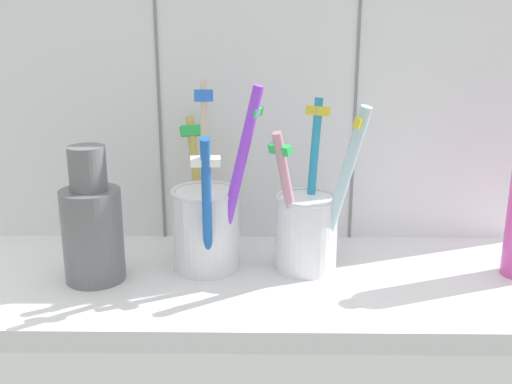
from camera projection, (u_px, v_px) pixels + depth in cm
name	position (u px, v px, depth cm)	size (l,w,h in cm)	color
counter_slab	(256.00, 285.00, 60.20)	(64.00, 22.00, 2.00)	silver
tile_wall_back	(257.00, 55.00, 65.56)	(64.00, 2.20, 45.00)	white
toothbrush_cup_left	(207.00, 222.00, 60.55)	(9.35, 15.25, 18.84)	silver
toothbrush_cup_right	(308.00, 225.00, 60.37)	(9.51, 7.43, 17.10)	white
ceramic_vase	(92.00, 226.00, 57.78)	(5.74, 5.74, 13.19)	slate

